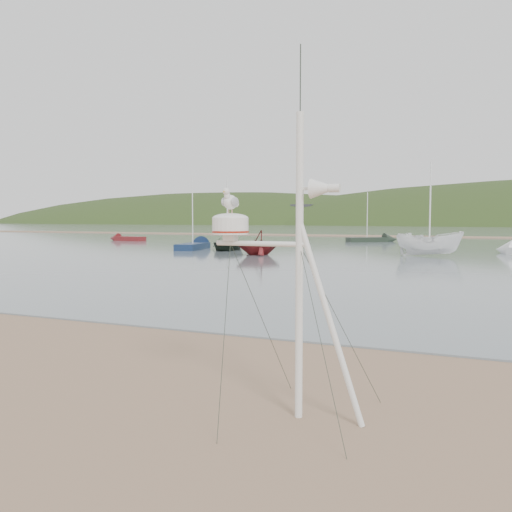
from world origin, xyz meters
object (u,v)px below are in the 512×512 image
at_px(boat_dark, 227,220).
at_px(boat_white, 430,224).
at_px(sailboat_blue_near, 199,245).
at_px(sailboat_dark_mid, 379,239).
at_px(boat_red, 258,231).
at_px(mast_rig, 294,330).
at_px(dinghy_red_far, 123,238).

relative_size(boat_dark, boat_white, 1.10).
relative_size(sailboat_blue_near, sailboat_dark_mid, 1.13).
relative_size(boat_dark, boat_red, 1.46).
height_order(mast_rig, sailboat_blue_near, sailboat_blue_near).
bearing_deg(boat_white, boat_red, 102.83).
xyz_separation_m(mast_rig, sailboat_dark_mid, (-8.66, 52.32, -0.84)).
bearing_deg(boat_red, boat_dark, -178.58).
distance_m(dinghy_red_far, sailboat_dark_mid, 28.49).
distance_m(sailboat_blue_near, dinghy_red_far, 18.59).
distance_m(mast_rig, dinghy_red_far, 56.56).
bearing_deg(sailboat_dark_mid, boat_white, -70.80).
height_order(boat_red, sailboat_blue_near, sailboat_blue_near).
bearing_deg(sailboat_blue_near, boat_dark, -20.32).
xyz_separation_m(boat_white, sailboat_dark_mid, (-7.26, 20.85, -1.91)).
relative_size(boat_dark, sailboat_blue_near, 0.73).
xyz_separation_m(boat_red, sailboat_dark_mid, (3.78, 24.30, -1.37)).
xyz_separation_m(boat_dark, boat_white, (15.57, -0.89, -0.22)).
relative_size(mast_rig, sailboat_blue_near, 0.73).
distance_m(mast_rig, boat_white, 31.51).
height_order(sailboat_blue_near, dinghy_red_far, sailboat_blue_near).
distance_m(boat_white, sailboat_blue_near, 19.09).
bearing_deg(dinghy_red_far, sailboat_blue_near, -33.20).
distance_m(sailboat_blue_near, sailboat_dark_mid, 22.04).
distance_m(boat_red, sailboat_dark_mid, 24.63).
distance_m(boat_red, sailboat_blue_near, 9.70).
distance_m(boat_red, dinghy_red_far, 28.23).
relative_size(mast_rig, dinghy_red_far, 0.96).
bearing_deg(dinghy_red_far, boat_red, -33.93).
distance_m(boat_red, boat_white, 11.58).
xyz_separation_m(sailboat_blue_near, dinghy_red_far, (-15.56, 10.18, -0.01)).
distance_m(mast_rig, sailboat_blue_near, 39.23).
relative_size(boat_red, sailboat_dark_mid, 0.57).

